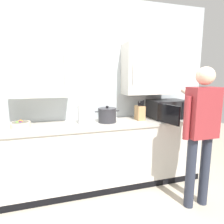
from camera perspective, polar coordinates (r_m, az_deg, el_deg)
back_wall_tiled at (r=2.91m, az=-4.80°, el=7.51°), size 3.64×0.44×2.63m
counter_unit at (r=2.84m, az=-3.26°, el=-12.16°), size 2.94×0.60×0.91m
microwave_oven at (r=3.10m, az=15.37°, el=0.82°), size 0.54×0.77×0.27m
fruit_bowl at (r=2.67m, az=-24.97°, el=-3.28°), size 0.24×0.24×0.10m
stock_pot at (r=2.71m, az=-1.40°, el=-0.90°), size 0.35×0.25×0.23m
knife_block at (r=2.89m, az=8.07°, el=-0.19°), size 0.11×0.15×0.29m
thermos_flask at (r=2.64m, az=-9.00°, el=-0.70°), size 0.08×0.08×0.25m
person_figure at (r=2.45m, az=24.27°, el=-3.71°), size 0.44×0.60×1.64m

